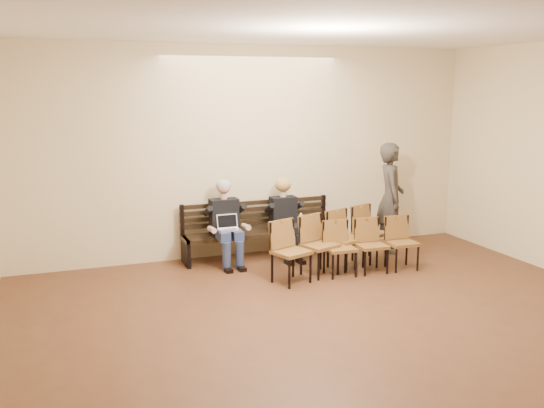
{
  "coord_description": "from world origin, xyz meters",
  "views": [
    {
      "loc": [
        -3.22,
        -4.61,
        2.84
      ],
      "look_at": [
        0.01,
        4.05,
        1.02
      ],
      "focal_mm": 40.0,
      "sensor_mm": 36.0,
      "label": 1
    }
  ],
  "objects_px": {
    "passerby": "(391,190)",
    "chair_row_back": "(333,242)",
    "seated_man": "(226,223)",
    "bag": "(338,241)",
    "laptop": "(230,232)",
    "water_bottle": "(301,227)",
    "bench": "(260,244)",
    "seated_woman": "(285,221)",
    "chair_row_front": "(372,246)"
  },
  "relations": [
    {
      "from": "seated_woman",
      "to": "chair_row_front",
      "type": "xyz_separation_m",
      "value": [
        0.94,
        -1.24,
        -0.2
      ]
    },
    {
      "from": "bag",
      "to": "passerby",
      "type": "xyz_separation_m",
      "value": [
        0.72,
        -0.5,
        0.96
      ]
    },
    {
      "from": "seated_man",
      "to": "passerby",
      "type": "xyz_separation_m",
      "value": [
        2.86,
        -0.28,
        0.41
      ]
    },
    {
      "from": "passerby",
      "to": "laptop",
      "type": "bearing_deg",
      "value": 111.0
    },
    {
      "from": "bench",
      "to": "laptop",
      "type": "xyz_separation_m",
      "value": [
        -0.61,
        -0.32,
        0.35
      ]
    },
    {
      "from": "laptop",
      "to": "chair_row_back",
      "type": "bearing_deg",
      "value": -16.54
    },
    {
      "from": "seated_man",
      "to": "bag",
      "type": "xyz_separation_m",
      "value": [
        2.14,
        0.22,
        -0.55
      ]
    },
    {
      "from": "bench",
      "to": "bag",
      "type": "relative_size",
      "value": 7.77
    },
    {
      "from": "seated_woman",
      "to": "passerby",
      "type": "distance_m",
      "value": 1.91
    },
    {
      "from": "seated_woman",
      "to": "seated_man",
      "type": "bearing_deg",
      "value": 180.0
    },
    {
      "from": "seated_man",
      "to": "passerby",
      "type": "relative_size",
      "value": 0.62
    },
    {
      "from": "laptop",
      "to": "water_bottle",
      "type": "bearing_deg",
      "value": 9.2
    },
    {
      "from": "seated_woman",
      "to": "bag",
      "type": "distance_m",
      "value": 1.23
    },
    {
      "from": "bag",
      "to": "water_bottle",
      "type": "bearing_deg",
      "value": -152.44
    },
    {
      "from": "chair_row_front",
      "to": "chair_row_back",
      "type": "height_order",
      "value": "chair_row_back"
    },
    {
      "from": "bench",
      "to": "seated_woman",
      "type": "xyz_separation_m",
      "value": [
        0.41,
        -0.12,
        0.39
      ]
    },
    {
      "from": "seated_man",
      "to": "bench",
      "type": "bearing_deg",
      "value": 10.97
    },
    {
      "from": "passerby",
      "to": "chair_row_front",
      "type": "xyz_separation_m",
      "value": [
        -0.9,
        -0.96,
        -0.67
      ]
    },
    {
      "from": "bag",
      "to": "passerby",
      "type": "height_order",
      "value": "passerby"
    },
    {
      "from": "bench",
      "to": "seated_man",
      "type": "height_order",
      "value": "seated_man"
    },
    {
      "from": "laptop",
      "to": "water_bottle",
      "type": "height_order",
      "value": "laptop"
    },
    {
      "from": "laptop",
      "to": "water_bottle",
      "type": "xyz_separation_m",
      "value": [
        1.19,
        -0.07,
        -0.01
      ]
    },
    {
      "from": "bag",
      "to": "chair_row_back",
      "type": "height_order",
      "value": "chair_row_back"
    },
    {
      "from": "water_bottle",
      "to": "chair_row_front",
      "type": "distance_m",
      "value": 1.25
    },
    {
      "from": "passerby",
      "to": "seated_woman",
      "type": "bearing_deg",
      "value": 103.8
    },
    {
      "from": "bench",
      "to": "water_bottle",
      "type": "distance_m",
      "value": 0.77
    },
    {
      "from": "bench",
      "to": "bag",
      "type": "distance_m",
      "value": 1.52
    },
    {
      "from": "passerby",
      "to": "bag",
      "type": "bearing_deg",
      "value": 77.83
    },
    {
      "from": "passerby",
      "to": "chair_row_back",
      "type": "xyz_separation_m",
      "value": [
        -1.43,
        -0.71,
        -0.63
      ]
    },
    {
      "from": "passerby",
      "to": "chair_row_back",
      "type": "relative_size",
      "value": 0.97
    },
    {
      "from": "seated_man",
      "to": "chair_row_front",
      "type": "height_order",
      "value": "seated_man"
    },
    {
      "from": "seated_woman",
      "to": "bench",
      "type": "bearing_deg",
      "value": 163.62
    },
    {
      "from": "bench",
      "to": "bag",
      "type": "xyz_separation_m",
      "value": [
        1.52,
        0.1,
        -0.1
      ]
    },
    {
      "from": "seated_man",
      "to": "laptop",
      "type": "distance_m",
      "value": 0.23
    },
    {
      "from": "seated_man",
      "to": "seated_woman",
      "type": "relative_size",
      "value": 1.09
    },
    {
      "from": "bench",
      "to": "seated_man",
      "type": "xyz_separation_m",
      "value": [
        -0.62,
        -0.12,
        0.45
      ]
    },
    {
      "from": "chair_row_front",
      "to": "chair_row_back",
      "type": "bearing_deg",
      "value": 157.33
    },
    {
      "from": "chair_row_front",
      "to": "water_bottle",
      "type": "bearing_deg",
      "value": 130.89
    },
    {
      "from": "laptop",
      "to": "passerby",
      "type": "relative_size",
      "value": 0.16
    },
    {
      "from": "seated_man",
      "to": "chair_row_back",
      "type": "xyz_separation_m",
      "value": [
        1.43,
        -0.99,
        -0.22
      ]
    },
    {
      "from": "seated_woman",
      "to": "passerby",
      "type": "bearing_deg",
      "value": -8.74
    },
    {
      "from": "laptop",
      "to": "seated_woman",
      "type": "bearing_deg",
      "value": 23.72
    },
    {
      "from": "bench",
      "to": "seated_woman",
      "type": "relative_size",
      "value": 2.1
    },
    {
      "from": "chair_row_back",
      "to": "seated_woman",
      "type": "bearing_deg",
      "value": 91.93
    },
    {
      "from": "seated_man",
      "to": "bag",
      "type": "height_order",
      "value": "seated_man"
    },
    {
      "from": "laptop",
      "to": "chair_row_front",
      "type": "relative_size",
      "value": 0.23
    },
    {
      "from": "bench",
      "to": "seated_woman",
      "type": "height_order",
      "value": "seated_woman"
    },
    {
      "from": "laptop",
      "to": "chair_row_front",
      "type": "height_order",
      "value": "chair_row_front"
    },
    {
      "from": "bench",
      "to": "water_bottle",
      "type": "xyz_separation_m",
      "value": [
        0.58,
        -0.39,
        0.33
      ]
    },
    {
      "from": "seated_woman",
      "to": "chair_row_back",
      "type": "xyz_separation_m",
      "value": [
        0.4,
        -0.99,
        -0.16
      ]
    }
  ]
}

